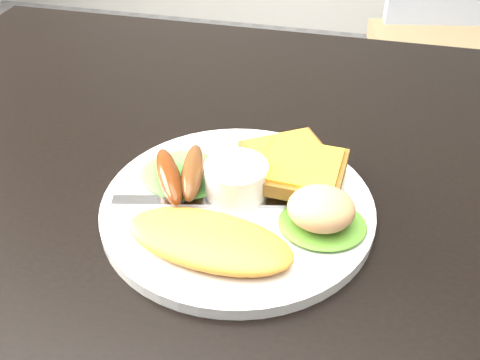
% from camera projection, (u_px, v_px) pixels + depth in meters
% --- Properties ---
extents(dining_table, '(1.20, 0.80, 0.04)m').
position_uv_depth(dining_table, '(324.00, 206.00, 0.59)').
color(dining_table, black).
rests_on(dining_table, ground).
extents(dining_chair, '(0.53, 0.53, 0.05)m').
position_uv_depth(dining_chair, '(465.00, 62.00, 1.50)').
color(dining_chair, tan).
rests_on(dining_chair, ground).
extents(plate, '(0.27, 0.27, 0.01)m').
position_uv_depth(plate, '(238.00, 207.00, 0.55)').
color(plate, white).
rests_on(plate, dining_table).
extents(lettuce_left, '(0.09, 0.08, 0.01)m').
position_uv_depth(lettuce_left, '(185.00, 174.00, 0.58)').
color(lettuce_left, '#328528').
rests_on(lettuce_left, plate).
extents(lettuce_right, '(0.09, 0.08, 0.01)m').
position_uv_depth(lettuce_right, '(322.00, 224.00, 0.52)').
color(lettuce_right, '#3E8523').
rests_on(lettuce_right, plate).
extents(omelette, '(0.16, 0.09, 0.02)m').
position_uv_depth(omelette, '(209.00, 240.00, 0.49)').
color(omelette, orange).
rests_on(omelette, plate).
extents(sausage_a, '(0.06, 0.09, 0.02)m').
position_uv_depth(sausage_a, '(169.00, 176.00, 0.55)').
color(sausage_a, '#6B2906').
rests_on(sausage_a, lettuce_left).
extents(sausage_b, '(0.04, 0.09, 0.02)m').
position_uv_depth(sausage_b, '(193.00, 172.00, 0.55)').
color(sausage_b, brown).
rests_on(sausage_b, lettuce_left).
extents(ramekin, '(0.07, 0.07, 0.04)m').
position_uv_depth(ramekin, '(236.00, 180.00, 0.55)').
color(ramekin, white).
rests_on(ramekin, plate).
extents(toast_a, '(0.12, 0.12, 0.01)m').
position_uv_depth(toast_a, '(289.00, 160.00, 0.59)').
color(toast_a, brown).
rests_on(toast_a, plate).
extents(toast_b, '(0.09, 0.09, 0.01)m').
position_uv_depth(toast_b, '(302.00, 171.00, 0.55)').
color(toast_b, olive).
rests_on(toast_b, toast_a).
extents(potato_salad, '(0.07, 0.06, 0.03)m').
position_uv_depth(potato_salad, '(321.00, 208.00, 0.50)').
color(potato_salad, '#CBC18B').
rests_on(potato_salad, lettuce_right).
extents(fork, '(0.17, 0.05, 0.00)m').
position_uv_depth(fork, '(202.00, 202.00, 0.54)').
color(fork, '#ADAFB7').
rests_on(fork, plate).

